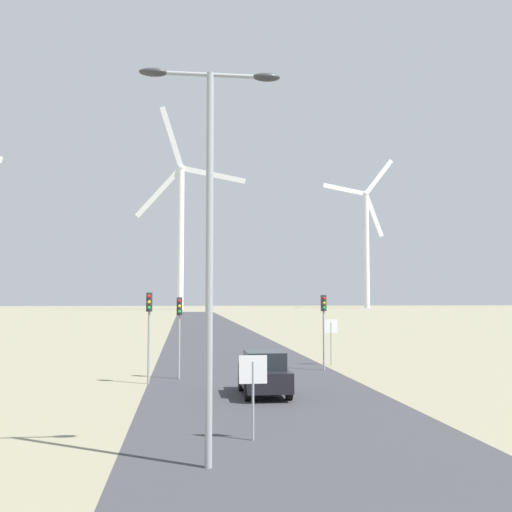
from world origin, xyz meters
TOP-DOWN VIEW (x-y plane):
  - road_surface at (0.00, 48.00)m, footprint 10.00×240.00m
  - streetlamp at (-2.74, 8.51)m, footprint 3.51×0.32m
  - stop_sign_near at (-1.37, 11.10)m, footprint 0.81×0.07m
  - stop_sign_far at (5.46, 29.35)m, footprint 0.81×0.07m
  - traffic_light_post_near_left at (-4.98, 22.76)m, footprint 0.28×0.34m
  - traffic_light_post_near_right at (4.46, 26.98)m, footprint 0.28×0.34m
  - traffic_light_post_mid_left at (-3.57, 24.35)m, footprint 0.28×0.34m
  - car_approaching at (-0.02, 18.81)m, footprint 1.88×4.10m
  - wind_turbine_left at (-4.58, 201.33)m, footprint 38.20×6.30m
  - wind_turbine_center at (69.99, 228.16)m, footprint 30.59×3.96m

SIDE VIEW (x-z plane):
  - road_surface at x=0.00m, z-range 0.00..0.01m
  - car_approaching at x=-0.02m, z-range 0.00..1.83m
  - stop_sign_near at x=-1.37m, z-range 0.47..2.87m
  - stop_sign_far at x=5.46m, z-range 0.55..3.29m
  - traffic_light_post_mid_left at x=-3.57m, z-range 0.94..5.01m
  - traffic_light_post_near_right at x=4.46m, z-range 0.97..5.16m
  - traffic_light_post_near_left at x=-4.98m, z-range 0.99..5.27m
  - streetlamp at x=-2.74m, z-range 1.28..10.95m
  - wind_turbine_center at x=69.99m, z-range -2.24..59.10m
  - wind_turbine_left at x=-4.58m, z-range -4.98..66.30m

